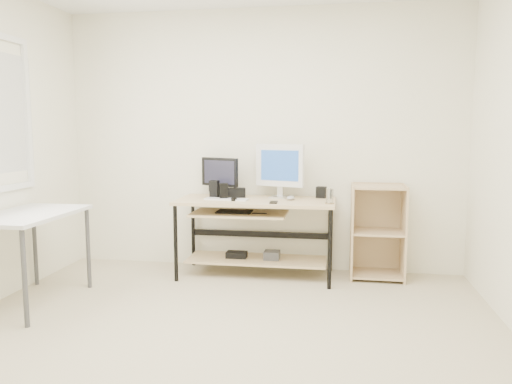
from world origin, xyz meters
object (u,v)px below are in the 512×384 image
at_px(desk, 253,221).
at_px(white_imac, 280,167).
at_px(shelf_unit, 377,231).
at_px(audio_controller, 224,191).
at_px(side_table, 28,223).
at_px(black_monitor, 220,174).

xyz_separation_m(desk, white_imac, (0.24, 0.16, 0.51)).
bearing_deg(desk, shelf_unit, 7.77).
xyz_separation_m(white_imac, audio_controller, (-0.51, -0.21, -0.22)).
xyz_separation_m(desk, side_table, (-1.65, -1.06, 0.13)).
relative_size(desk, black_monitor, 3.74).
height_order(black_monitor, audio_controller, black_monitor).
height_order(desk, side_table, same).
bearing_deg(shelf_unit, side_table, -156.67).
bearing_deg(audio_controller, white_imac, 4.43).
height_order(side_table, audio_controller, audio_controller).
height_order(desk, audio_controller, audio_controller).
bearing_deg(white_imac, black_monitor, -162.49).
relative_size(black_monitor, audio_controller, 2.53).
distance_m(side_table, white_imac, 2.28).
xyz_separation_m(side_table, white_imac, (1.89, 1.22, 0.38)).
xyz_separation_m(side_table, audio_controller, (1.38, 1.01, 0.16)).
bearing_deg(black_monitor, white_imac, 25.39).
height_order(white_imac, audio_controller, white_imac).
relative_size(white_imac, audio_controller, 3.29).
xyz_separation_m(black_monitor, white_imac, (0.60, 0.01, 0.08)).
xyz_separation_m(shelf_unit, white_imac, (-0.94, -0.00, 0.60)).
relative_size(shelf_unit, black_monitor, 2.24).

